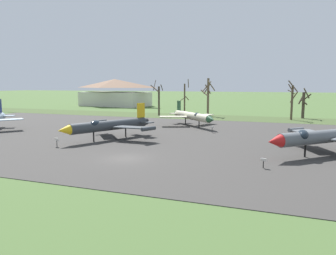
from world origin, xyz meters
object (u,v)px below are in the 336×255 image
object	(u,v)px
info_placard_front_left	(57,141)
visitor_building	(115,93)
jet_fighter_rear_left	(193,116)
jet_fighter_front_right	(323,136)
info_placard_rear_left	(212,129)
jet_fighter_front_left	(109,125)
info_placard_front_right	(263,162)

from	to	relation	value
info_placard_front_left	visitor_building	bearing A→B (deg)	114.18
jet_fighter_rear_left	visitor_building	size ratio (longest dim) A/B	0.44
jet_fighter_front_right	info_placard_rear_left	world-z (taller)	jet_fighter_front_right
visitor_building	jet_fighter_front_left	bearing A→B (deg)	-61.12
jet_fighter_front_left	info_placard_rear_left	distance (m)	16.26
jet_fighter_front_left	info_placard_front_right	world-z (taller)	jet_fighter_front_left
jet_fighter_front_right	visitor_building	xyz separation A→B (m)	(-60.08, 61.96, 2.56)
jet_fighter_rear_left	info_placard_rear_left	xyz separation A→B (m)	(4.94, -6.17, -1.23)
info_placard_front_right	visitor_building	world-z (taller)	visitor_building
jet_fighter_front_right	info_placard_rear_left	xyz separation A→B (m)	(-14.45, 11.77, -1.38)
info_placard_front_right	info_placard_rear_left	size ratio (longest dim) A/B	0.89
info_placard_front_left	info_placard_front_right	size ratio (longest dim) A/B	1.18
visitor_building	info_placard_front_right	bearing A→B (deg)	-51.94
info_placard_front_right	jet_fighter_rear_left	bearing A→B (deg)	118.42
jet_fighter_front_right	info_placard_front_right	world-z (taller)	jet_fighter_front_right
jet_fighter_front_left	jet_fighter_rear_left	size ratio (longest dim) A/B	1.19
jet_fighter_front_right	jet_fighter_rear_left	size ratio (longest dim) A/B	1.08
jet_fighter_front_right	info_placard_rear_left	size ratio (longest dim) A/B	11.29
info_placard_rear_left	visitor_building	distance (m)	67.95
jet_fighter_front_right	jet_fighter_rear_left	xyz separation A→B (m)	(-19.39, 17.94, -0.15)
jet_fighter_front_left	jet_fighter_rear_left	world-z (taller)	jet_fighter_front_left
jet_fighter_front_left	info_placard_front_left	world-z (taller)	jet_fighter_front_left
info_placard_front_right	visitor_building	xyz separation A→B (m)	(-54.60, 69.73, 4.02)
info_placard_front_left	info_placard_rear_left	xyz separation A→B (m)	(15.10, 17.81, -0.04)
visitor_building	info_placard_rear_left	bearing A→B (deg)	-47.73
info_placard_rear_left	visitor_building	xyz separation A→B (m)	(-45.63, 50.19, 3.94)
jet_fighter_front_left	info_placard_front_right	xyz separation A→B (m)	(20.81, -8.48, -1.41)
info_placard_front_left	jet_fighter_rear_left	size ratio (longest dim) A/B	0.10
jet_fighter_front_right	info_placard_front_right	bearing A→B (deg)	-125.19
visitor_building	jet_fighter_front_right	bearing A→B (deg)	-45.88
jet_fighter_front_left	info_placard_front_left	distance (m)	7.60
jet_fighter_front_left	info_placard_rear_left	xyz separation A→B (m)	(11.84, 11.06, -1.33)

